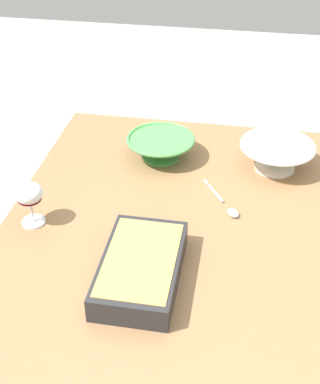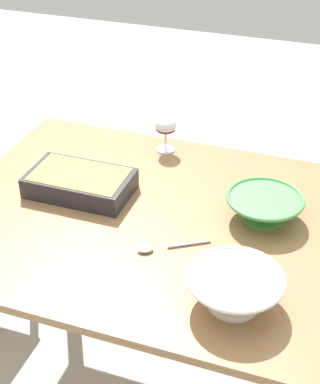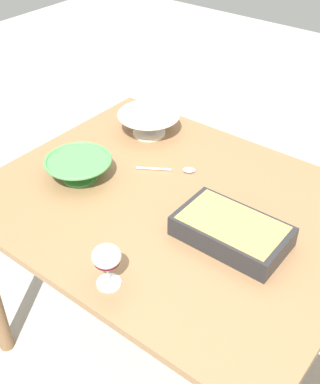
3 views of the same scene
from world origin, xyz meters
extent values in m
plane|color=#B2ADA3|center=(0.00, 0.00, 0.00)|extent=(8.00, 8.00, 0.00)
cube|color=olive|center=(0.00, 0.00, 0.76)|extent=(1.20, 0.96, 0.03)
cylinder|color=brown|center=(0.54, -0.42, 0.38)|extent=(0.06, 0.06, 0.75)
cylinder|color=olive|center=(0.68, -0.33, 0.22)|extent=(0.04, 0.04, 0.44)
cylinder|color=white|center=(0.08, -0.39, 0.78)|extent=(0.07, 0.07, 0.01)
cylinder|color=white|center=(0.08, -0.39, 0.82)|extent=(0.01, 0.01, 0.07)
ellipsoid|color=white|center=(0.08, -0.39, 0.88)|extent=(0.08, 0.08, 0.06)
ellipsoid|color=#4C0A19|center=(0.08, -0.39, 0.86)|extent=(0.07, 0.07, 0.02)
cube|color=#262628|center=(0.24, -0.04, 0.81)|extent=(0.32, 0.19, 0.07)
cube|color=tan|center=(0.24, -0.04, 0.83)|extent=(0.29, 0.17, 0.02)
cylinder|color=white|center=(-0.33, 0.28, 0.78)|extent=(0.13, 0.13, 0.01)
cone|color=white|center=(-0.33, 0.28, 0.82)|extent=(0.23, 0.23, 0.08)
torus|color=white|center=(-0.33, 0.28, 0.86)|extent=(0.24, 0.24, 0.01)
cylinder|color=#4C994C|center=(-0.33, -0.10, 0.78)|extent=(0.12, 0.12, 0.01)
cone|color=#4C994C|center=(-0.33, -0.10, 0.82)|extent=(0.22, 0.22, 0.06)
torus|color=#4C994C|center=(-0.33, -0.10, 0.85)|extent=(0.23, 0.23, 0.01)
cylinder|color=silver|center=(-0.16, 0.10, 0.78)|extent=(0.11, 0.07, 0.01)
ellipsoid|color=silver|center=(-0.06, 0.17, 0.78)|extent=(0.05, 0.05, 0.01)
camera|label=1|loc=(1.19, 0.17, 1.73)|focal=50.27mm
camera|label=2|loc=(-0.51, 1.33, 1.80)|focal=54.71mm
camera|label=3|loc=(0.73, -1.01, 1.76)|focal=45.73mm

